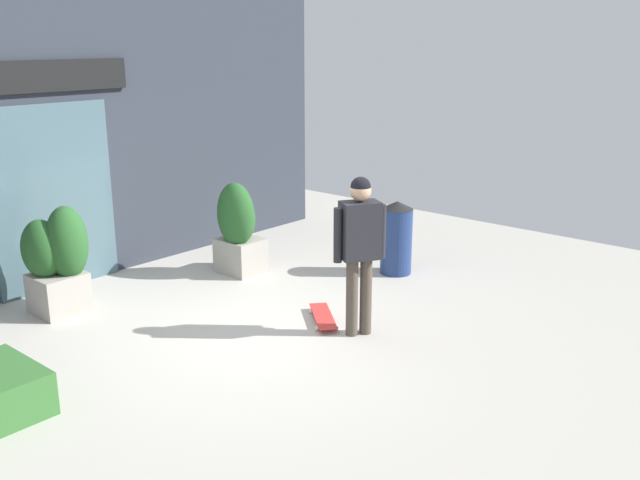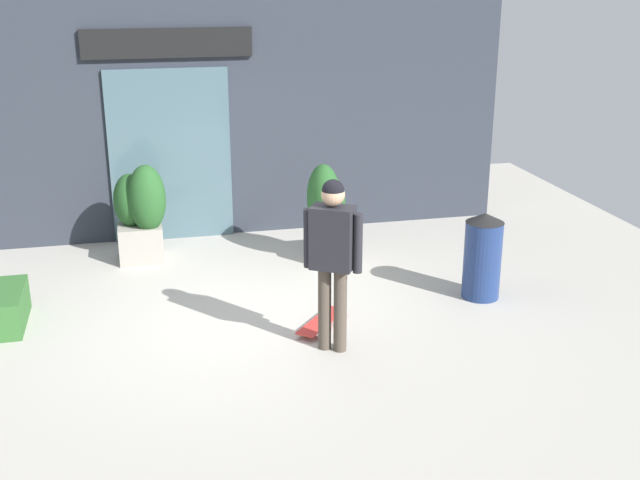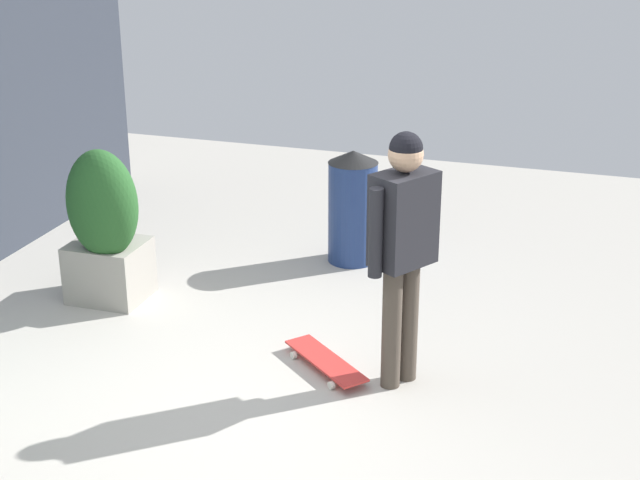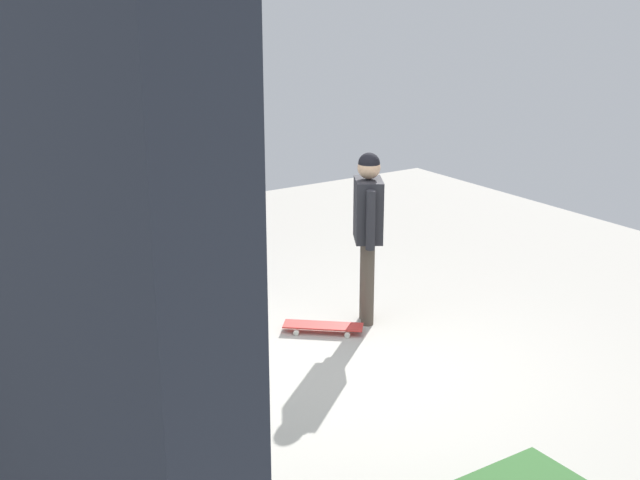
# 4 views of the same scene
# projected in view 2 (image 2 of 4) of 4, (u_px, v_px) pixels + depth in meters

# --- Properties ---
(ground_plane) EXTENTS (12.00, 12.00, 0.00)m
(ground_plane) POSITION_uv_depth(u_px,v_px,m) (248.00, 317.00, 8.63)
(ground_plane) COLOR #B2ADA3
(building_facade) EXTENTS (8.24, 0.31, 3.73)m
(building_facade) POSITION_uv_depth(u_px,v_px,m) (211.00, 103.00, 10.82)
(building_facade) COLOR #2D333D
(building_facade) RESTS_ON ground_plane
(skateboarder) EXTENTS (0.51, 0.43, 1.74)m
(skateboarder) POSITION_uv_depth(u_px,v_px,m) (333.00, 248.00, 7.57)
(skateboarder) COLOR #4C4238
(skateboarder) RESTS_ON ground_plane
(skateboard) EXTENTS (0.66, 0.73, 0.08)m
(skateboard) POSITION_uv_depth(u_px,v_px,m) (321.00, 322.00, 8.38)
(skateboard) COLOR red
(skateboard) RESTS_ON ground_plane
(planter_box_left) EXTENTS (0.58, 0.64, 1.28)m
(planter_box_left) POSITION_uv_depth(u_px,v_px,m) (327.00, 211.00, 10.13)
(planter_box_left) COLOR gray
(planter_box_left) RESTS_ON ground_plane
(planter_box_right) EXTENTS (0.66, 0.73, 1.27)m
(planter_box_right) POSITION_uv_depth(u_px,v_px,m) (140.00, 211.00, 10.14)
(planter_box_right) COLOR gray
(planter_box_right) RESTS_ON ground_plane
(trash_bin) EXTENTS (0.44, 0.44, 1.01)m
(trash_bin) POSITION_uv_depth(u_px,v_px,m) (483.00, 255.00, 9.01)
(trash_bin) COLOR navy
(trash_bin) RESTS_ON ground_plane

